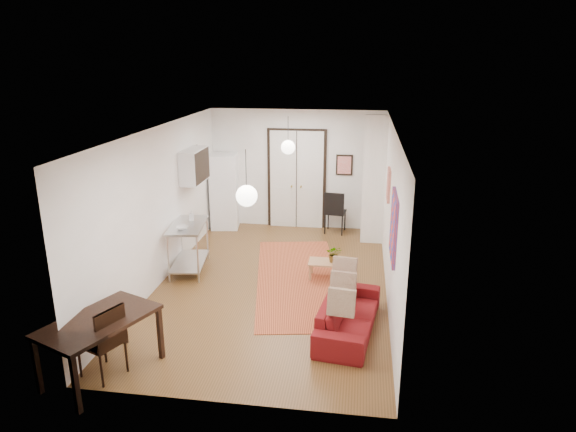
# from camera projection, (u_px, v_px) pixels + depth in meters

# --- Properties ---
(floor) EXTENTS (7.00, 7.00, 0.00)m
(floor) POSITION_uv_depth(u_px,v_px,m) (273.00, 284.00, 9.65)
(floor) COLOR brown
(floor) RESTS_ON ground
(ceiling) EXTENTS (4.20, 7.00, 0.02)m
(ceiling) POSITION_uv_depth(u_px,v_px,m) (271.00, 129.00, 8.78)
(ceiling) COLOR silver
(ceiling) RESTS_ON wall_back
(wall_back) EXTENTS (4.20, 0.02, 2.90)m
(wall_back) POSITION_uv_depth(u_px,v_px,m) (297.00, 169.00, 12.52)
(wall_back) COLOR white
(wall_back) RESTS_ON floor
(wall_front) EXTENTS (4.20, 0.02, 2.90)m
(wall_front) POSITION_uv_depth(u_px,v_px,m) (220.00, 296.00, 5.91)
(wall_front) COLOR white
(wall_front) RESTS_ON floor
(wall_left) EXTENTS (0.02, 7.00, 2.90)m
(wall_left) POSITION_uv_depth(u_px,v_px,m) (161.00, 205.00, 9.50)
(wall_left) COLOR white
(wall_left) RESTS_ON floor
(wall_right) EXTENTS (0.02, 7.00, 2.90)m
(wall_right) POSITION_uv_depth(u_px,v_px,m) (391.00, 215.00, 8.93)
(wall_right) COLOR white
(wall_right) RESTS_ON floor
(double_doors) EXTENTS (1.44, 0.06, 2.50)m
(double_doors) POSITION_uv_depth(u_px,v_px,m) (297.00, 180.00, 12.55)
(double_doors) COLOR silver
(double_doors) RESTS_ON wall_back
(stub_partition) EXTENTS (0.50, 0.10, 2.90)m
(stub_partition) POSITION_uv_depth(u_px,v_px,m) (374.00, 181.00, 11.37)
(stub_partition) COLOR white
(stub_partition) RESTS_ON floor
(wall_cabinet) EXTENTS (0.35, 1.00, 0.70)m
(wall_cabinet) POSITION_uv_depth(u_px,v_px,m) (194.00, 166.00, 10.76)
(wall_cabinet) COLOR white
(wall_cabinet) RESTS_ON wall_left
(painting_popart) EXTENTS (0.05, 1.00, 1.00)m
(painting_popart) POSITION_uv_depth(u_px,v_px,m) (394.00, 227.00, 7.69)
(painting_popart) COLOR red
(painting_popart) RESTS_ON wall_right
(painting_abstract) EXTENTS (0.05, 0.50, 0.60)m
(painting_abstract) POSITION_uv_depth(u_px,v_px,m) (389.00, 185.00, 9.58)
(painting_abstract) COLOR beige
(painting_abstract) RESTS_ON wall_right
(poster_back) EXTENTS (0.40, 0.03, 0.50)m
(poster_back) POSITION_uv_depth(u_px,v_px,m) (344.00, 165.00, 12.29)
(poster_back) COLOR red
(poster_back) RESTS_ON wall_back
(print_left) EXTENTS (0.03, 0.44, 0.54)m
(print_left) POSITION_uv_depth(u_px,v_px,m) (195.00, 159.00, 11.24)
(print_left) COLOR #A76E45
(print_left) RESTS_ON wall_left
(pendant_back) EXTENTS (0.30, 0.30, 0.80)m
(pendant_back) POSITION_uv_depth(u_px,v_px,m) (288.00, 147.00, 10.87)
(pendant_back) COLOR white
(pendant_back) RESTS_ON ceiling
(pendant_front) EXTENTS (0.30, 0.30, 0.80)m
(pendant_front) POSITION_uv_depth(u_px,v_px,m) (247.00, 196.00, 7.09)
(pendant_front) COLOR white
(pendant_front) RESTS_ON ceiling
(kilim_rug) EXTENTS (2.21, 4.30, 0.01)m
(kilim_rug) POSITION_uv_depth(u_px,v_px,m) (298.00, 279.00, 9.85)
(kilim_rug) COLOR #BE572F
(kilim_rug) RESTS_ON floor
(sofa) EXTENTS (2.01, 1.01, 0.56)m
(sofa) POSITION_uv_depth(u_px,v_px,m) (349.00, 315.00, 7.92)
(sofa) COLOR maroon
(sofa) RESTS_ON floor
(coffee_table) EXTENTS (0.77, 0.43, 0.34)m
(coffee_table) POSITION_uv_depth(u_px,v_px,m) (329.00, 264.00, 9.82)
(coffee_table) COLOR #AE8052
(coffee_table) RESTS_ON floor
(potted_plant) EXTENTS (0.26, 0.30, 0.33)m
(potted_plant) POSITION_uv_depth(u_px,v_px,m) (334.00, 254.00, 9.74)
(potted_plant) COLOR #295B29
(potted_plant) RESTS_ON coffee_table
(kitchen_counter) EXTENTS (0.80, 1.34, 0.97)m
(kitchen_counter) POSITION_uv_depth(u_px,v_px,m) (188.00, 240.00, 10.08)
(kitchen_counter) COLOR silver
(kitchen_counter) RESTS_ON floor
(bowl) EXTENTS (0.28, 0.28, 0.06)m
(bowl) POSITION_uv_depth(u_px,v_px,m) (182.00, 228.00, 9.69)
(bowl) COLOR white
(bowl) RESTS_ON kitchen_counter
(soap_bottle) EXTENTS (0.11, 0.11, 0.20)m
(soap_bottle) POSITION_uv_depth(u_px,v_px,m) (191.00, 216.00, 10.19)
(soap_bottle) COLOR teal
(soap_bottle) RESTS_ON kitchen_counter
(fridge) EXTENTS (0.73, 0.73, 1.84)m
(fridge) POSITION_uv_depth(u_px,v_px,m) (224.00, 191.00, 12.59)
(fridge) COLOR white
(fridge) RESTS_ON floor
(dining_table) EXTENTS (1.37, 1.71, 0.83)m
(dining_table) POSITION_uv_depth(u_px,v_px,m) (99.00, 325.00, 6.69)
(dining_table) COLOR black
(dining_table) RESTS_ON floor
(dining_chair_near) EXTENTS (0.63, 0.76, 1.02)m
(dining_chair_near) POSITION_uv_depth(u_px,v_px,m) (104.00, 331.00, 6.83)
(dining_chair_near) COLOR #3C1F13
(dining_chair_near) RESTS_ON floor
(dining_chair_far) EXTENTS (0.63, 0.76, 1.02)m
(dining_chair_far) POSITION_uv_depth(u_px,v_px,m) (104.00, 331.00, 6.83)
(dining_chair_far) COLOR #3C1F13
(dining_chair_far) RESTS_ON floor
(black_side_chair) EXTENTS (0.53, 0.53, 1.04)m
(black_side_chair) POSITION_uv_depth(u_px,v_px,m) (336.00, 207.00, 12.40)
(black_side_chair) COLOR black
(black_side_chair) RESTS_ON floor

